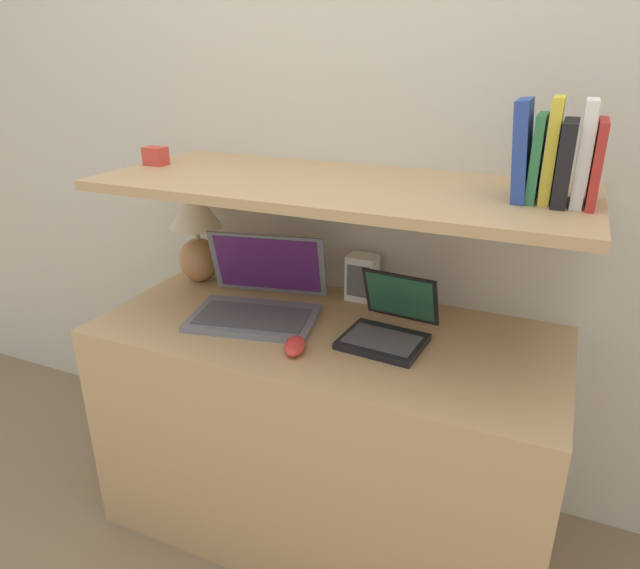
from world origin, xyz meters
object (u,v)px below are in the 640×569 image
(laptop_large, at_px, (258,300))
(table_lamp, at_px, (197,230))
(book_green, at_px, (537,158))
(book_red, at_px, (597,163))
(book_blue, at_px, (523,150))
(laptop_small, at_px, (389,327))
(computer_mouse, at_px, (295,346))
(shelf_gadget, at_px, (156,156))
(router_box, at_px, (362,277))
(book_black, at_px, (565,162))
(book_yellow, at_px, (552,150))
(book_white, at_px, (584,153))

(laptop_large, bearing_deg, table_lamp, 153.45)
(laptop_large, distance_m, book_green, 0.91)
(laptop_large, relative_size, book_green, 2.14)
(book_red, distance_m, book_blue, 0.17)
(laptop_small, relative_size, book_blue, 1.14)
(laptop_large, distance_m, book_blue, 0.89)
(computer_mouse, height_order, shelf_gadget, shelf_gadget)
(laptop_large, height_order, laptop_small, laptop_large)
(book_green, xyz_separation_m, book_blue, (-0.04, 0.00, 0.02))
(router_box, bearing_deg, book_red, -16.34)
(laptop_small, xyz_separation_m, book_green, (0.34, 0.06, 0.50))
(table_lamp, xyz_separation_m, book_green, (1.11, -0.11, 0.35))
(book_red, relative_size, book_black, 1.02)
(book_red, relative_size, book_yellow, 0.81)
(router_box, height_order, shelf_gadget, shelf_gadget)
(computer_mouse, relative_size, book_black, 0.61)
(laptop_large, bearing_deg, book_red, 3.91)
(computer_mouse, bearing_deg, table_lamp, 148.04)
(book_yellow, xyz_separation_m, book_blue, (-0.07, 0.00, -0.00))
(computer_mouse, distance_m, book_yellow, 0.83)
(laptop_small, relative_size, book_green, 1.33)
(book_white, height_order, shelf_gadget, book_white)
(book_blue, distance_m, shelf_gadget, 1.13)
(laptop_large, relative_size, router_box, 2.86)
(laptop_small, distance_m, book_white, 0.68)
(router_box, relative_size, book_blue, 0.64)
(computer_mouse, bearing_deg, book_red, 19.18)
(book_black, bearing_deg, book_green, -180.00)
(computer_mouse, bearing_deg, laptop_small, 40.03)
(laptop_small, bearing_deg, table_lamp, 167.83)
(book_yellow, bearing_deg, router_box, 160.76)
(computer_mouse, bearing_deg, book_black, 21.14)
(book_red, xyz_separation_m, book_blue, (-0.17, 0.00, 0.02))
(shelf_gadget, bearing_deg, computer_mouse, -21.21)
(table_lamp, bearing_deg, book_green, -5.63)
(book_red, distance_m, book_white, 0.04)
(computer_mouse, bearing_deg, shelf_gadget, 158.79)
(book_red, bearing_deg, router_box, 163.66)
(laptop_small, relative_size, computer_mouse, 2.30)
(book_black, bearing_deg, computer_mouse, -158.86)
(computer_mouse, bearing_deg, book_yellow, 22.25)
(book_white, height_order, book_green, book_white)
(book_green, bearing_deg, book_black, 0.00)
(shelf_gadget, bearing_deg, laptop_small, -3.95)
(laptop_large, distance_m, book_white, 1.01)
(shelf_gadget, bearing_deg, book_black, 0.00)
(table_lamp, xyz_separation_m, book_black, (1.18, -0.11, 0.34))
(router_box, xyz_separation_m, book_red, (0.64, -0.19, 0.46))
(laptop_small, xyz_separation_m, book_yellow, (0.37, 0.06, 0.52))
(book_blue, bearing_deg, book_white, 0.00)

